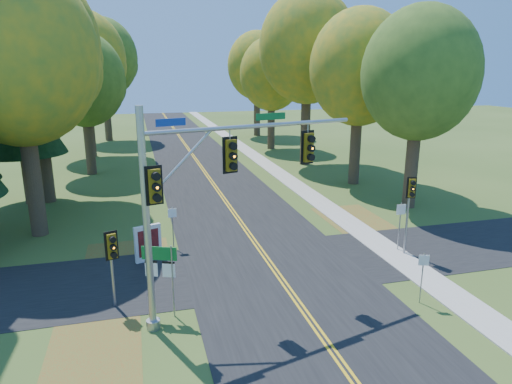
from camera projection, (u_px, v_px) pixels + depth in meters
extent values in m
plane|color=#334C1B|center=(285.00, 285.00, 19.38)|extent=(160.00, 160.00, 0.00)
cube|color=black|center=(285.00, 285.00, 19.38)|extent=(8.00, 160.00, 0.02)
cube|color=black|center=(272.00, 266.00, 21.24)|extent=(60.00, 6.00, 0.02)
cube|color=gold|center=(283.00, 285.00, 19.35)|extent=(0.10, 160.00, 0.01)
cube|color=gold|center=(287.00, 284.00, 19.40)|extent=(0.10, 160.00, 0.01)
cube|color=#9E998E|center=(413.00, 268.00, 20.91)|extent=(1.60, 160.00, 0.06)
cube|color=brown|center=(127.00, 263.00, 21.50)|extent=(4.00, 6.00, 0.00)
cube|color=brown|center=(363.00, 226.00, 26.66)|extent=(3.50, 8.00, 0.00)
cube|color=brown|center=(94.00, 353.00, 14.72)|extent=(3.00, 5.00, 0.00)
cylinder|color=#38281C|center=(33.00, 175.00, 24.40)|extent=(0.86, 0.86, 6.75)
ellipsoid|color=#BA8E18|center=(17.00, 55.00, 22.78)|extent=(8.00, 8.00, 9.20)
sphere|color=#BA8E18|center=(57.00, 71.00, 24.50)|extent=(4.80, 4.80, 4.80)
cylinder|color=#38281C|center=(412.00, 162.00, 29.55)|extent=(0.83, 0.83, 6.08)
ellipsoid|color=#537725|center=(420.00, 73.00, 28.09)|extent=(7.20, 7.20, 8.28)
sphere|color=#537725|center=(429.00, 85.00, 29.64)|extent=(4.32, 4.32, 4.32)
sphere|color=#537725|center=(410.00, 61.00, 26.92)|extent=(3.96, 3.96, 3.96)
cylinder|color=#38281C|center=(43.00, 148.00, 30.60)|extent=(0.89, 0.89, 7.42)
ellipsoid|color=#BA8E18|center=(30.00, 43.00, 28.83)|extent=(8.60, 8.60, 9.89)
sphere|color=#BA8E18|center=(63.00, 58.00, 30.69)|extent=(5.16, 5.16, 5.16)
cylinder|color=#38281C|center=(355.00, 144.00, 35.71)|extent=(0.84, 0.84, 6.30)
ellipsoid|color=#BA8E18|center=(360.00, 67.00, 34.19)|extent=(7.60, 7.60, 8.74)
sphere|color=#BA8E18|center=(370.00, 78.00, 35.82)|extent=(4.56, 4.56, 4.56)
sphere|color=#BA8E18|center=(349.00, 57.00, 32.95)|extent=(4.18, 4.18, 4.18)
cylinder|color=#38281C|center=(89.00, 142.00, 39.03)|extent=(0.81, 0.81, 5.62)
ellipsoid|color=#537725|center=(83.00, 80.00, 37.66)|extent=(6.80, 6.80, 7.82)
sphere|color=#537725|center=(102.00, 87.00, 39.13)|extent=(4.08, 4.08, 4.08)
sphere|color=#537725|center=(66.00, 71.00, 36.56)|extent=(3.74, 3.74, 3.74)
cylinder|color=#38281C|center=(305.00, 124.00, 42.82)|extent=(0.90, 0.90, 7.65)
ellipsoid|color=#BA8E18|center=(308.00, 47.00, 41.00)|extent=(8.80, 8.80, 10.12)
sphere|color=#BA8E18|center=(320.00, 58.00, 42.90)|extent=(5.28, 5.28, 5.28)
sphere|color=#BA8E18|center=(295.00, 36.00, 39.57)|extent=(4.84, 4.84, 4.84)
cylinder|color=#38281C|center=(90.00, 123.00, 46.81)|extent=(0.87, 0.87, 6.98)
ellipsoid|color=#BA8E18|center=(84.00, 58.00, 45.15)|extent=(8.20, 8.20, 9.43)
sphere|color=#BA8E18|center=(102.00, 67.00, 46.92)|extent=(4.92, 4.92, 4.92)
sphere|color=#BA8E18|center=(66.00, 49.00, 43.81)|extent=(4.51, 4.51, 4.51)
cylinder|color=#38281C|center=(271.00, 123.00, 51.48)|extent=(0.82, 0.82, 5.85)
ellipsoid|color=#BA8E18|center=(272.00, 74.00, 50.07)|extent=(7.00, 7.00, 8.05)
sphere|color=#BA8E18|center=(281.00, 80.00, 51.58)|extent=(4.20, 4.20, 4.20)
sphere|color=#BA8E18|center=(263.00, 67.00, 48.93)|extent=(3.85, 3.85, 3.85)
cylinder|color=#38281C|center=(107.00, 112.00, 57.25)|extent=(0.88, 0.88, 7.20)
ellipsoid|color=#537725|center=(102.00, 58.00, 55.53)|extent=(8.40, 8.40, 9.66)
sphere|color=#537725|center=(118.00, 65.00, 57.34)|extent=(5.04, 5.04, 5.04)
sphere|color=#537725|center=(88.00, 50.00, 54.17)|extent=(4.62, 4.62, 4.62)
cylinder|color=#38281C|center=(257.00, 111.00, 61.67)|extent=(0.85, 0.85, 6.53)
ellipsoid|color=#BA8E18|center=(257.00, 66.00, 60.10)|extent=(7.80, 7.80, 8.97)
sphere|color=#BA8E18|center=(266.00, 72.00, 61.78)|extent=(4.68, 4.68, 4.68)
sphere|color=#BA8E18|center=(248.00, 59.00, 58.83)|extent=(4.29, 4.29, 4.29)
cylinder|color=#38281C|center=(27.00, 179.00, 30.64)|extent=(0.50, 0.50, 3.42)
cone|color=black|center=(18.00, 112.00, 29.47)|extent=(5.60, 5.60, 5.45)
cone|color=black|center=(9.00, 49.00, 28.45)|extent=(4.57, 4.57, 5.45)
cylinder|color=#9A9DA3|center=(147.00, 224.00, 15.12)|extent=(0.24, 0.24, 7.79)
cylinder|color=#9A9DA3|center=(153.00, 324.00, 16.09)|extent=(0.49, 0.49, 0.33)
cylinder|color=#9A9DA3|center=(256.00, 126.00, 16.31)|extent=(8.12, 2.27, 0.16)
cylinder|color=#9A9DA3|center=(179.00, 165.00, 15.20)|extent=(2.46, 0.73, 2.30)
cylinder|color=#9A9DA3|center=(230.00, 134.00, 15.86)|extent=(0.04, 0.04, 0.40)
cube|color=#72590C|center=(230.00, 155.00, 16.06)|extent=(0.45, 0.42, 1.11)
cube|color=black|center=(230.00, 155.00, 16.06)|extent=(0.57, 0.18, 1.31)
sphere|color=orange|center=(233.00, 156.00, 15.85)|extent=(0.20, 0.20, 0.20)
cylinder|color=black|center=(233.00, 146.00, 15.75)|extent=(0.30, 0.24, 0.27)
cylinder|color=black|center=(233.00, 156.00, 15.85)|extent=(0.30, 0.24, 0.27)
cylinder|color=black|center=(233.00, 166.00, 15.94)|extent=(0.30, 0.24, 0.27)
cylinder|color=#9A9DA3|center=(308.00, 128.00, 17.45)|extent=(0.04, 0.04, 0.40)
cube|color=#72590C|center=(307.00, 147.00, 17.65)|extent=(0.45, 0.42, 1.11)
cube|color=black|center=(307.00, 147.00, 17.65)|extent=(0.57, 0.18, 1.31)
sphere|color=orange|center=(311.00, 148.00, 17.44)|extent=(0.20, 0.20, 0.20)
cylinder|color=black|center=(312.00, 139.00, 17.34)|extent=(0.30, 0.24, 0.27)
cylinder|color=black|center=(311.00, 148.00, 17.44)|extent=(0.30, 0.24, 0.27)
cylinder|color=black|center=(311.00, 157.00, 17.53)|extent=(0.30, 0.24, 0.27)
cube|color=#72590C|center=(154.00, 185.00, 14.76)|extent=(0.45, 0.42, 1.11)
cube|color=black|center=(154.00, 185.00, 14.76)|extent=(0.57, 0.18, 1.31)
sphere|color=orange|center=(157.00, 187.00, 14.54)|extent=(0.20, 0.20, 0.20)
cylinder|color=black|center=(156.00, 176.00, 14.45)|extent=(0.30, 0.24, 0.27)
cylinder|color=black|center=(157.00, 187.00, 14.54)|extent=(0.30, 0.24, 0.27)
cylinder|color=black|center=(157.00, 198.00, 14.64)|extent=(0.30, 0.24, 0.27)
cube|color=navy|center=(171.00, 122.00, 14.72)|extent=(0.98, 0.30, 0.24)
cube|color=#0C5926|center=(271.00, 116.00, 16.52)|extent=(1.20, 0.35, 0.24)
cylinder|color=gray|center=(407.00, 217.00, 22.11)|extent=(0.11, 0.11, 3.89)
cube|color=#72590C|center=(411.00, 188.00, 21.53)|extent=(0.36, 0.33, 0.88)
cube|color=black|center=(411.00, 188.00, 21.53)|extent=(0.45, 0.15, 1.04)
sphere|color=orange|center=(413.00, 189.00, 21.33)|extent=(0.16, 0.16, 0.16)
cylinder|color=black|center=(413.00, 183.00, 21.26)|extent=(0.24, 0.19, 0.21)
cylinder|color=black|center=(413.00, 189.00, 21.33)|extent=(0.24, 0.19, 0.21)
cylinder|color=black|center=(412.00, 195.00, 21.40)|extent=(0.24, 0.19, 0.21)
cylinder|color=gray|center=(112.00, 270.00, 17.26)|extent=(0.11, 0.11, 3.05)
cube|color=#72590C|center=(111.00, 246.00, 16.82)|extent=(0.40, 0.38, 0.95)
cube|color=black|center=(111.00, 246.00, 16.82)|extent=(0.48, 0.19, 1.13)
sphere|color=orange|center=(113.00, 247.00, 16.65)|extent=(0.17, 0.17, 0.17)
cylinder|color=black|center=(113.00, 240.00, 16.57)|extent=(0.27, 0.22, 0.23)
cylinder|color=black|center=(113.00, 247.00, 16.65)|extent=(0.27, 0.22, 0.23)
cylinder|color=black|center=(114.00, 255.00, 16.73)|extent=(0.27, 0.22, 0.23)
cylinder|color=gray|center=(148.00, 280.00, 16.69)|extent=(0.06, 0.06, 2.80)
cylinder|color=gray|center=(173.00, 282.00, 16.58)|extent=(0.06, 0.06, 2.80)
cube|color=#0D6123|center=(159.00, 253.00, 16.38)|extent=(1.23, 0.52, 0.51)
cube|color=silver|center=(159.00, 253.00, 16.38)|extent=(1.04, 0.42, 0.07)
cube|color=silver|center=(151.00, 270.00, 16.59)|extent=(0.45, 0.21, 0.51)
cube|color=black|center=(151.00, 262.00, 16.51)|extent=(0.43, 0.18, 0.09)
cube|color=silver|center=(169.00, 271.00, 16.51)|extent=(0.45, 0.21, 0.51)
cube|color=black|center=(168.00, 263.00, 16.43)|extent=(0.43, 0.18, 0.09)
cube|color=silver|center=(148.00, 243.00, 21.58)|extent=(1.28, 0.59, 1.79)
cube|color=maroon|center=(149.00, 243.00, 21.49)|extent=(0.95, 0.34, 1.29)
cube|color=silver|center=(139.00, 260.00, 21.51)|extent=(0.10, 0.10, 0.30)
cube|color=silver|center=(159.00, 256.00, 22.04)|extent=(0.10, 0.10, 0.30)
cylinder|color=gray|center=(399.00, 227.00, 22.74)|extent=(0.06, 0.06, 2.51)
cube|color=silver|center=(401.00, 209.00, 22.48)|extent=(0.48, 0.05, 0.51)
cylinder|color=gray|center=(422.00, 278.00, 17.64)|extent=(0.05, 0.05, 2.09)
cube|color=silver|center=(424.00, 260.00, 17.42)|extent=(0.39, 0.15, 0.43)
cylinder|color=gray|center=(173.00, 228.00, 22.99)|extent=(0.05, 0.05, 2.22)
cube|color=silver|center=(172.00, 213.00, 22.76)|extent=(0.42, 0.08, 0.45)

